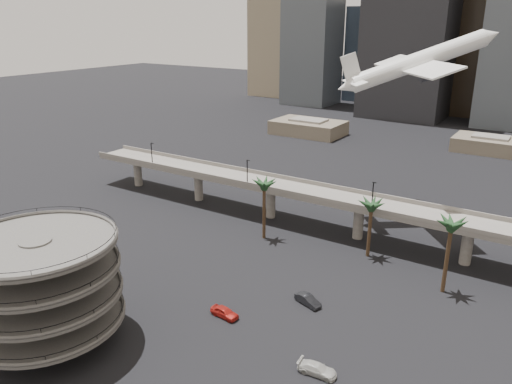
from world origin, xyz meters
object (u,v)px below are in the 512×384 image
Objects in this scene: parking_ramp at (41,282)px; car_c at (317,369)px; car_a at (225,312)px; car_b at (308,300)px; overpass at (313,197)px; airborne_jet at (418,62)px.

parking_ramp is 40.20m from car_c.
car_a is 0.99× the size of car_b.
overpass is at bearing 44.00° from car_b.
airborne_jet is (27.96, 77.25, 26.06)m from parking_ramp.
car_b is (-0.72, -47.77, -35.08)m from airborne_jet.
parking_ramp reaches higher than car_b.
overpass reaches higher than car_b.
parking_ramp reaches higher than car_c.
parking_ramp is 86.19m from airborne_jet.
parking_ramp is 41.14m from car_b.
car_a is (4.82, -39.98, -6.50)m from overpass.
airborne_jet is at bearing -4.90° from car_a.
overpass is 26.52× the size of car_a.
car_a is at bearing -83.13° from overpass.
airborne_jet reaches higher than car_c.
airborne_jet is 6.24× the size of car_a.
car_a is (17.82, 19.02, -9.00)m from parking_ramp.
parking_ramp is at bearing 106.78° from car_c.
car_c is (36.24, 14.84, -9.06)m from parking_ramp.
overpass is 4.25× the size of airborne_jet.
car_b is 17.19m from car_c.
car_a reaches higher than car_c.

